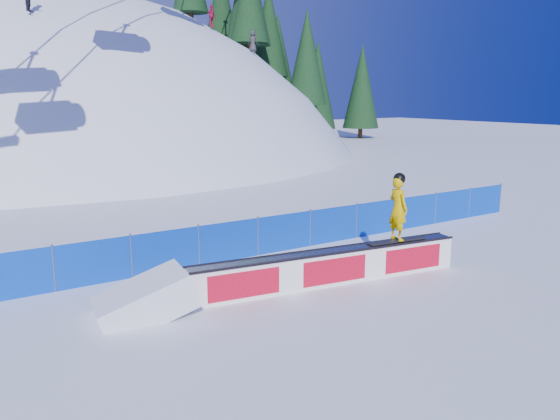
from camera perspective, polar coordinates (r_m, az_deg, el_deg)
ground at (r=14.31m, az=10.52°, el=-8.40°), size 160.00×160.00×0.00m
snow_hill at (r=57.32m, az=-21.01°, el=-12.50°), size 64.00×64.00×64.00m
treeline at (r=59.60m, az=1.64°, el=15.84°), size 23.49×10.10×18.47m
safety_fence at (r=17.52m, az=0.51°, el=-2.35°), size 22.05×0.05×1.30m
rail_box at (r=14.56m, az=5.26°, el=-5.97°), size 7.81×1.57×0.94m
snow_ramp at (r=13.09m, az=-13.89°, el=-10.53°), size 2.44×1.71×1.42m
snowboarder at (r=15.36m, az=12.23°, el=0.22°), size 1.86×0.66×1.92m
distant_skiers at (r=43.09m, az=-16.79°, el=20.21°), size 17.50×10.56×6.67m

